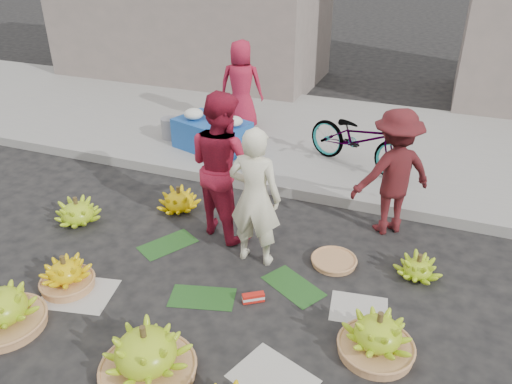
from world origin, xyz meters
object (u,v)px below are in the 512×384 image
(banana_bunch_0, at_px, (66,275))
(bicycle, at_px, (360,139))
(vendor_cream, at_px, (255,198))
(flower_table, at_px, (212,133))
(banana_bunch_4, at_px, (377,336))

(banana_bunch_0, height_order, bicycle, bicycle)
(vendor_cream, bearing_deg, bicycle, -104.66)
(banana_bunch_0, distance_m, vendor_cream, 2.09)
(vendor_cream, relative_size, flower_table, 1.21)
(flower_table, relative_size, bicycle, 0.75)
(bicycle, bearing_deg, banana_bunch_4, -143.03)
(banana_bunch_4, xyz_separation_m, flower_table, (-3.14, 3.30, 0.20))
(banana_bunch_4, relative_size, vendor_cream, 0.41)
(flower_table, bearing_deg, vendor_cream, -38.07)
(flower_table, distance_m, bicycle, 2.31)
(banana_bunch_4, distance_m, flower_table, 4.56)
(banana_bunch_4, bearing_deg, flower_table, 133.54)
(banana_bunch_0, bearing_deg, vendor_cream, 35.64)
(banana_bunch_0, xyz_separation_m, bicycle, (2.26, 3.70, 0.42))
(banana_bunch_0, height_order, banana_bunch_4, banana_bunch_4)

